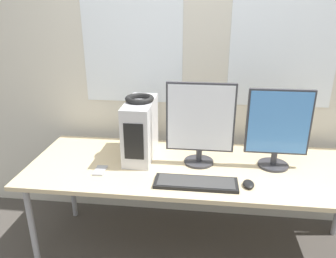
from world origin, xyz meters
TOP-DOWN VIEW (x-y plane):
  - wall_back at (0.00, 0.94)m, footprint 8.00×0.07m
  - desk at (0.00, 0.41)m, footprint 2.31×0.81m
  - pc_tower at (-0.43, 0.52)m, footprint 0.18×0.44m
  - headphones at (-0.43, 0.52)m, footprint 0.19×0.19m
  - monitor_main at (-0.02, 0.45)m, footprint 0.45×0.20m
  - monitor_right_near at (0.48, 0.46)m, footprint 0.40×0.20m
  - keyboard at (-0.02, 0.16)m, footprint 0.50×0.16m
  - mouse at (0.29, 0.18)m, footprint 0.07×0.10m
  - cell_phone at (-0.65, 0.26)m, footprint 0.07×0.13m

SIDE VIEW (x-z plane):
  - desk at x=0.00m, z-range 0.31..1.03m
  - cell_phone at x=-0.65m, z-range 0.71..0.72m
  - keyboard at x=-0.02m, z-range 0.71..0.73m
  - mouse at x=0.29m, z-range 0.71..0.74m
  - pc_tower at x=-0.43m, z-range 0.71..1.11m
  - monitor_right_near at x=0.48m, z-range 0.72..1.25m
  - monitor_main at x=-0.02m, z-range 0.73..1.28m
  - headphones at x=-0.43m, z-range 1.11..1.15m
  - wall_back at x=0.00m, z-range 0.00..2.70m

